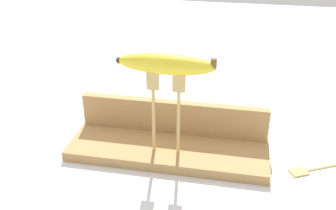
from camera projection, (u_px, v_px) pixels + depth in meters
name	position (u px, v px, depth m)	size (l,w,h in m)	color
ground_plane	(168.00, 154.00, 0.88)	(3.00, 3.00, 0.00)	silver
wooden_board	(168.00, 150.00, 0.87)	(0.44, 0.14, 0.02)	#A87F4C
board_backstop	(173.00, 117.00, 0.90)	(0.43, 0.02, 0.08)	#A87F4C
fork_stand_center	(166.00, 107.00, 0.80)	(0.08, 0.01, 0.18)	tan
banana_raised_center	(166.00, 64.00, 0.76)	(0.20, 0.04, 0.04)	yellow
fork_fallen_near	(319.00, 168.00, 0.83)	(0.17, 0.10, 0.01)	tan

